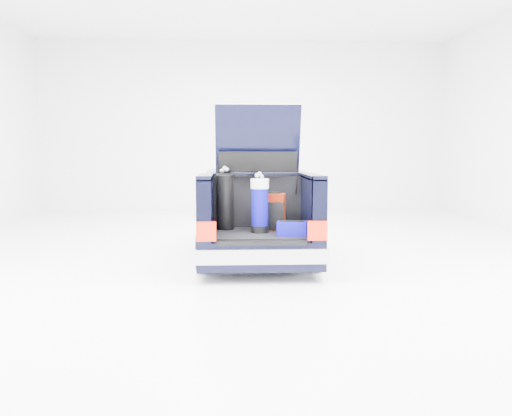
{
  "coord_description": "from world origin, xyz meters",
  "views": [
    {
      "loc": [
        -0.43,
        -9.26,
        1.77
      ],
      "look_at": [
        0.0,
        -0.5,
        0.85
      ],
      "focal_mm": 38.0,
      "sensor_mm": 36.0,
      "label": 1
    }
  ],
  "objects": [
    {
      "name": "car",
      "position": [
        -0.0,
        0.11,
        0.67
      ],
      "size": [
        1.87,
        4.65,
        2.47
      ],
      "color": "black",
      "rests_on": "ground"
    },
    {
      "name": "black_golf_bag",
      "position": [
        -0.5,
        -1.19,
        1.03
      ],
      "size": [
        0.28,
        0.39,
        0.95
      ],
      "rotation": [
        0.0,
        0.0,
        -0.05
      ],
      "color": "black",
      "rests_on": "car"
    },
    {
      "name": "blue_duffel",
      "position": [
        0.44,
        -1.81,
        0.7
      ],
      "size": [
        0.45,
        0.33,
        0.22
      ],
      "rotation": [
        0.0,
        0.0,
        -0.16
      ],
      "color": "#090579",
      "rests_on": "car"
    },
    {
      "name": "blue_golf_bag",
      "position": [
        0.01,
        -1.49,
        1.0
      ],
      "size": [
        0.34,
        0.34,
        0.88
      ],
      "rotation": [
        0.0,
        0.0,
        0.34
      ],
      "color": "black",
      "rests_on": "car"
    },
    {
      "name": "red_suitcase",
      "position": [
        0.22,
        -1.22,
        0.87
      ],
      "size": [
        0.39,
        0.3,
        0.57
      ],
      "rotation": [
        0.0,
        0.0,
        -0.24
      ],
      "color": "#6E1403",
      "rests_on": "car"
    },
    {
      "name": "ground",
      "position": [
        0.0,
        0.0,
        0.0
      ],
      "size": [
        14.0,
        14.0,
        0.0
      ],
      "primitive_type": "plane",
      "color": "white",
      "rests_on": "ground"
    }
  ]
}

